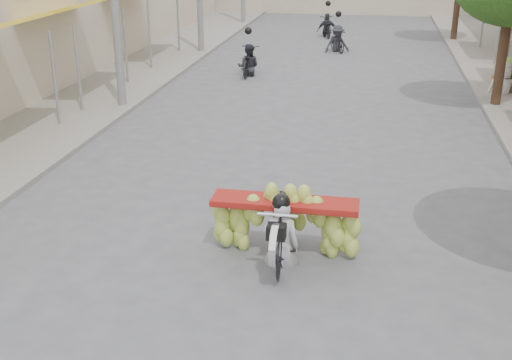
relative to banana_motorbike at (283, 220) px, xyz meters
name	(u,v)px	position (x,y,z in m)	size (l,w,h in m)	color
sidewalk_left	(111,81)	(-7.53, 11.29, -0.62)	(4.00, 60.00, 0.12)	gray
banana_motorbike	(283,220)	(0.00, 0.00, 0.00)	(2.34, 1.92, 2.01)	black
pedestrian	(505,62)	(5.28, 11.80, 0.40)	(0.97, 0.59, 1.93)	silver
bg_motorbike_a	(248,55)	(-3.14, 13.37, 0.05)	(0.80, 1.75, 1.95)	black
bg_motorbike_b	(338,31)	(-0.30, 18.63, 0.18)	(1.19, 1.63, 1.95)	black
bg_motorbike_c	(327,20)	(-1.03, 22.56, 0.11)	(1.06, 1.74, 1.95)	black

